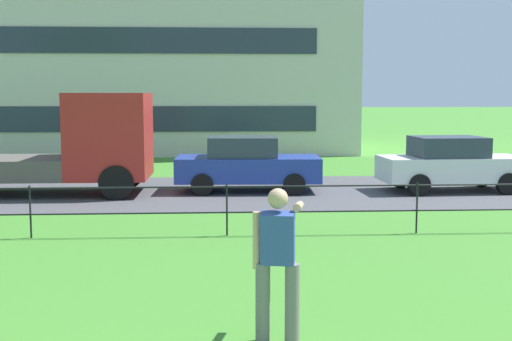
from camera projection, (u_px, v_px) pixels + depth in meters
street_strip at (158, 192)px, 18.17m from camera, size 80.00×6.56×0.01m
park_fence at (129, 202)px, 12.36m from camera, size 33.40×0.04×1.00m
person_thrower at (278, 260)px, 7.01m from camera, size 0.62×0.75×1.70m
flatbed_truck_left at (56, 150)px, 17.68m from camera, size 7.31×2.45×2.75m
car_blue_right at (247, 164)px, 18.26m from camera, size 4.06×1.93×1.54m
car_white_center at (451, 164)px, 18.28m from camera, size 4.06×1.94×1.54m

